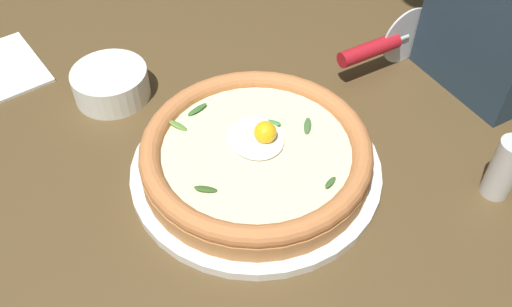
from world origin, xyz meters
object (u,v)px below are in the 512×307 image
object	(u,v)px
side_bowl	(111,84)
folded_napkin	(5,66)
pizza_cutter	(382,45)
pepper_shaker	(504,168)
pizza	(256,153)

from	to	relation	value
side_bowl	folded_napkin	world-z (taller)	side_bowl
side_bowl	pizza_cutter	world-z (taller)	pizza_cutter
pizza_cutter	side_bowl	bearing A→B (deg)	75.34
pizza_cutter	folded_napkin	bearing A→B (deg)	66.32
side_bowl	pepper_shaker	world-z (taller)	pepper_shaker
pizza	folded_napkin	bearing A→B (deg)	37.84
side_bowl	pepper_shaker	bearing A→B (deg)	-133.01
pizza	pizza_cutter	world-z (taller)	pizza_cutter
folded_napkin	pepper_shaker	xyz separation A→B (m)	(-0.46, -0.49, 0.04)
side_bowl	folded_napkin	size ratio (longest dim) A/B	0.71
side_bowl	pepper_shaker	xyz separation A→B (m)	(-0.34, -0.36, 0.02)
pizza	side_bowl	world-z (taller)	pizza
pizza_cutter	pepper_shaker	xyz separation A→B (m)	(-0.24, -0.00, -0.00)
side_bowl	pizza	bearing A→B (deg)	-148.81
side_bowl	pizza_cutter	distance (m)	0.37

